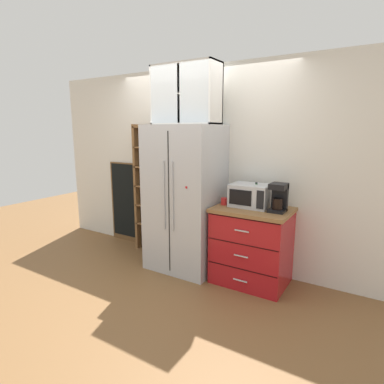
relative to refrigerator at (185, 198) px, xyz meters
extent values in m
plane|color=brown|center=(0.00, 0.00, -0.91)|extent=(10.74, 10.74, 0.00)
cube|color=silver|center=(0.00, 0.40, 0.37)|extent=(5.04, 0.10, 2.55)
cube|color=#B7BABF|center=(0.00, 0.00, 0.00)|extent=(0.87, 0.70, 1.82)
cube|color=black|center=(0.00, -0.35, 0.00)|extent=(0.01, 0.01, 1.67)
cylinder|color=#B7BABF|center=(-0.06, -0.36, 0.09)|extent=(0.02, 0.02, 0.82)
cylinder|color=#B7BABF|center=(0.06, -0.36, 0.09)|extent=(0.02, 0.02, 0.82)
cube|color=red|center=(0.24, -0.35, 0.22)|extent=(0.02, 0.01, 0.02)
cube|color=brown|center=(-0.73, 0.37, 0.01)|extent=(0.55, 0.04, 1.83)
cube|color=brown|center=(-0.96, 0.24, 0.01)|extent=(0.04, 0.22, 1.83)
cube|color=brown|center=(-0.49, 0.24, 0.01)|extent=(0.04, 0.22, 1.83)
cube|color=brown|center=(-0.73, 0.24, -0.52)|extent=(0.49, 0.22, 0.02)
cylinder|color=silver|center=(-0.87, 0.22, -0.44)|extent=(0.08, 0.08, 0.13)
cylinder|color=#2D2D2D|center=(-0.87, 0.22, -0.46)|extent=(0.07, 0.07, 0.09)
cylinder|color=#B2B2B7|center=(-0.87, 0.22, -0.37)|extent=(0.07, 0.07, 0.01)
cylinder|color=silver|center=(-0.73, 0.22, -0.46)|extent=(0.06, 0.06, 0.10)
cylinder|color=white|center=(-0.73, 0.22, -0.47)|extent=(0.06, 0.06, 0.07)
cylinder|color=#B2B2B7|center=(-0.73, 0.22, -0.40)|extent=(0.06, 0.06, 0.01)
cylinder|color=silver|center=(-0.60, 0.23, -0.45)|extent=(0.06, 0.06, 0.12)
cylinder|color=#CCB78C|center=(-0.60, 0.23, -0.47)|extent=(0.05, 0.05, 0.08)
cylinder|color=#B2B2B7|center=(-0.60, 0.23, -0.39)|extent=(0.06, 0.06, 0.01)
cube|color=brown|center=(-0.73, 0.24, -0.24)|extent=(0.49, 0.22, 0.02)
cylinder|color=silver|center=(-0.87, 0.22, -0.17)|extent=(0.08, 0.08, 0.11)
cylinder|color=#382316|center=(-0.87, 0.22, -0.19)|extent=(0.07, 0.07, 0.08)
cylinder|color=#B2B2B7|center=(-0.87, 0.22, -0.11)|extent=(0.07, 0.07, 0.01)
cylinder|color=silver|center=(-0.72, 0.25, -0.17)|extent=(0.07, 0.07, 0.12)
cylinder|color=#B77A38|center=(-0.72, 0.25, -0.19)|extent=(0.06, 0.06, 0.08)
cylinder|color=#B2B2B7|center=(-0.72, 0.25, -0.10)|extent=(0.06, 0.06, 0.01)
cylinder|color=silver|center=(-0.59, 0.23, -0.17)|extent=(0.08, 0.08, 0.12)
cylinder|color=white|center=(-0.59, 0.23, -0.19)|extent=(0.06, 0.06, 0.08)
cylinder|color=#B2B2B7|center=(-0.59, 0.23, -0.10)|extent=(0.07, 0.07, 0.01)
cube|color=brown|center=(-0.73, 0.24, 0.04)|extent=(0.49, 0.22, 0.02)
cylinder|color=silver|center=(-0.82, 0.22, 0.11)|extent=(0.07, 0.07, 0.11)
cylinder|color=brown|center=(-0.82, 0.22, 0.09)|extent=(0.06, 0.06, 0.08)
cylinder|color=#B2B2B7|center=(-0.82, 0.22, 0.17)|extent=(0.07, 0.07, 0.01)
cylinder|color=silver|center=(-0.63, 0.23, 0.11)|extent=(0.07, 0.07, 0.11)
cylinder|color=beige|center=(-0.63, 0.23, 0.09)|extent=(0.06, 0.06, 0.08)
cylinder|color=#B2B2B7|center=(-0.63, 0.23, 0.17)|extent=(0.07, 0.07, 0.01)
cube|color=brown|center=(-0.73, 0.24, 0.32)|extent=(0.49, 0.22, 0.02)
cylinder|color=silver|center=(-0.85, 0.23, 0.38)|extent=(0.08, 0.08, 0.10)
cylinder|color=#E0C67F|center=(-0.85, 0.23, 0.37)|extent=(0.07, 0.07, 0.07)
cylinder|color=#B2B2B7|center=(-0.85, 0.23, 0.44)|extent=(0.08, 0.08, 0.01)
cube|color=brown|center=(-0.73, 0.24, 0.60)|extent=(0.49, 0.22, 0.02)
cube|color=brown|center=(-0.73, 0.24, 0.88)|extent=(0.49, 0.22, 0.02)
cube|color=#A8161C|center=(0.88, 0.04, -0.48)|extent=(0.82, 0.61, 0.85)
cube|color=olive|center=(0.88, 0.04, -0.04)|extent=(0.85, 0.64, 0.04)
cube|color=black|center=(0.88, -0.26, -0.64)|extent=(0.80, 0.00, 0.01)
cube|color=silver|center=(0.88, -0.27, -0.77)|extent=(0.16, 0.01, 0.01)
cube|color=black|center=(0.88, -0.26, -0.35)|extent=(0.80, 0.00, 0.01)
cube|color=silver|center=(0.88, -0.27, -0.48)|extent=(0.16, 0.01, 0.01)
cube|color=black|center=(0.88, -0.26, -0.07)|extent=(0.80, 0.00, 0.01)
cube|color=silver|center=(0.88, -0.27, -0.20)|extent=(0.16, 0.01, 0.01)
cube|color=#B7BABF|center=(0.83, 0.09, 0.11)|extent=(0.44, 0.32, 0.26)
cube|color=black|center=(0.77, -0.07, 0.11)|extent=(0.26, 0.01, 0.17)
cube|color=black|center=(1.00, -0.07, 0.11)|extent=(0.08, 0.01, 0.20)
cube|color=black|center=(1.16, 0.02, 0.00)|extent=(0.17, 0.20, 0.03)
cube|color=black|center=(1.16, 0.09, 0.13)|extent=(0.17, 0.06, 0.30)
cube|color=black|center=(1.16, 0.02, 0.26)|extent=(0.17, 0.20, 0.06)
cylinder|color=black|center=(1.16, 0.01, 0.07)|extent=(0.11, 0.11, 0.12)
cylinder|color=red|center=(0.54, 0.02, 0.02)|extent=(0.08, 0.08, 0.08)
torus|color=red|center=(0.59, 0.02, 0.03)|extent=(0.05, 0.01, 0.05)
cylinder|color=#285B33|center=(0.88, 0.12, 0.08)|extent=(0.06, 0.06, 0.20)
cone|color=#285B33|center=(0.88, 0.12, 0.19)|extent=(0.06, 0.06, 0.04)
cylinder|color=#285B33|center=(0.88, 0.12, 0.22)|extent=(0.03, 0.03, 0.07)
cylinder|color=black|center=(0.88, 0.12, 0.26)|extent=(0.03, 0.03, 0.01)
cube|color=silver|center=(0.00, 0.17, 1.26)|extent=(0.83, 0.02, 0.70)
cube|color=silver|center=(0.00, 0.02, 1.60)|extent=(0.83, 0.32, 0.02)
cube|color=silver|center=(0.00, 0.02, 0.92)|extent=(0.83, 0.32, 0.02)
cube|color=silver|center=(-0.41, 0.02, 1.26)|extent=(0.02, 0.32, 0.70)
cube|color=silver|center=(0.41, 0.02, 1.26)|extent=(0.02, 0.32, 0.70)
cube|color=silver|center=(0.00, 0.02, 1.26)|extent=(0.80, 0.30, 0.02)
cube|color=silver|center=(-0.21, -0.13, 1.26)|extent=(0.38, 0.01, 0.66)
cube|color=silver|center=(0.21, -0.13, 1.26)|extent=(0.38, 0.01, 0.66)
cylinder|color=silver|center=(-0.29, 0.02, 0.93)|extent=(0.05, 0.05, 0.00)
cylinder|color=silver|center=(-0.29, 0.02, 0.96)|extent=(0.01, 0.01, 0.07)
cone|color=silver|center=(-0.29, 0.02, 1.02)|extent=(0.06, 0.06, 0.05)
cylinder|color=silver|center=(0.29, 0.02, 0.93)|extent=(0.05, 0.05, 0.00)
cylinder|color=silver|center=(0.29, 0.02, 0.96)|extent=(0.01, 0.01, 0.07)
cone|color=silver|center=(0.29, 0.02, 1.02)|extent=(0.06, 0.06, 0.05)
cylinder|color=white|center=(-0.25, 0.02, 1.30)|extent=(0.06, 0.06, 0.07)
cylinder|color=white|center=(0.00, 0.02, 1.30)|extent=(0.06, 0.06, 0.07)
cylinder|color=white|center=(0.25, 0.02, 1.30)|extent=(0.06, 0.06, 0.07)
cube|color=brown|center=(-1.32, 0.33, -0.28)|extent=(0.60, 0.04, 1.25)
cube|color=black|center=(-1.32, 0.31, -0.25)|extent=(0.54, 0.01, 1.15)
camera|label=1|loc=(2.09, -3.24, 0.85)|focal=29.34mm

